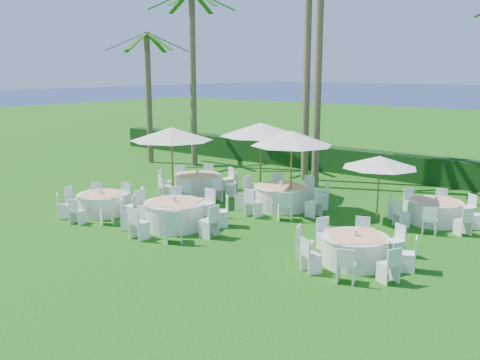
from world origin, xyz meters
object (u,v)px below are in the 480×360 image
Objects in this scene: banquet_table_c at (355,249)px; banquet_table_d at (198,184)px; banquet_table_a at (102,203)px; banquet_table_f at (435,212)px; umbrella_d at (380,162)px; banquet_table_e at (281,197)px; banquet_table_b at (175,214)px; umbrella_b at (292,138)px; umbrella_a at (172,134)px; umbrella_c at (261,129)px.

banquet_table_c is 0.93× the size of banquet_table_d.
banquet_table_f reaches higher than banquet_table_a.
banquet_table_e is at bearing -169.24° from umbrella_d.
banquet_table_a is at bearing -134.72° from banquet_table_e.
umbrella_b is (1.89, 3.90, 2.23)m from banquet_table_b.
banquet_table_e reaches higher than banquet_table_d.
umbrella_d is (8.00, 5.24, 1.64)m from banquet_table_a.
banquet_table_e is at bearing -162.33° from banquet_table_f.
umbrella_a is (-0.15, -1.26, 2.16)m from banquet_table_d.
banquet_table_f is 0.93× the size of umbrella_c.
umbrella_c reaches higher than banquet_table_d.
banquet_table_f is (5.09, 1.62, -0.05)m from banquet_table_e.
umbrella_c is (-6.52, 4.69, 2.30)m from banquet_table_c.
umbrella_c reaches higher than umbrella_d.
umbrella_b is at bearing 141.59° from banquet_table_c.
banquet_table_e is 1.18× the size of umbrella_b.
umbrella_b is at bearing 40.53° from banquet_table_a.
umbrella_d reaches higher than banquet_table_f.
banquet_table_d is 1.11× the size of umbrella_b.
umbrella_d reaches higher than banquet_table_e.
umbrella_a is 3.51m from umbrella_c.
umbrella_a is at bearing 166.87° from banquet_table_c.
umbrella_c is (-1.79, 1.15, 2.26)m from banquet_table_e.
banquet_table_f is 5.40m from umbrella_b.
banquet_table_d is 1.02× the size of umbrella_a.
umbrella_b is at bearing 14.83° from umbrella_a.
umbrella_c is (2.19, 1.36, 2.27)m from banquet_table_d.
umbrella_a is 7.90m from umbrella_d.
umbrella_b is (0.56, -0.23, 2.23)m from banquet_table_e.
banquet_table_b is 8.62m from banquet_table_f.
banquet_table_b reaches higher than banquet_table_c.
banquet_table_d is 3.99m from banquet_table_e.
banquet_table_d is at bearing 179.78° from umbrella_b.
banquet_table_f is (6.42, 5.75, -0.05)m from banquet_table_b.
banquet_table_a is 1.19× the size of umbrella_d.
umbrella_b reaches higher than banquet_table_d.
banquet_table_d is (-8.71, 3.32, 0.03)m from banquet_table_c.
banquet_table_b reaches higher than banquet_table_d.
banquet_table_a is 6.76m from umbrella_c.
umbrella_a is at bearing -96.64° from banquet_table_d.
banquet_table_c is at bearing -13.13° from umbrella_a.
banquet_table_f is 9.97m from umbrella_a.
umbrella_a reaches higher than banquet_table_a.
banquet_table_f is at bearing 18.52° from umbrella_a.
umbrella_a is 1.09× the size of umbrella_b.
umbrella_a reaches higher than banquet_table_b.
umbrella_c is at bearing 94.99° from banquet_table_b.
banquet_table_e is at bearing 143.22° from banquet_table_c.
banquet_table_c reaches higher than banquet_table_f.
umbrella_a reaches higher than banquet_table_d.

